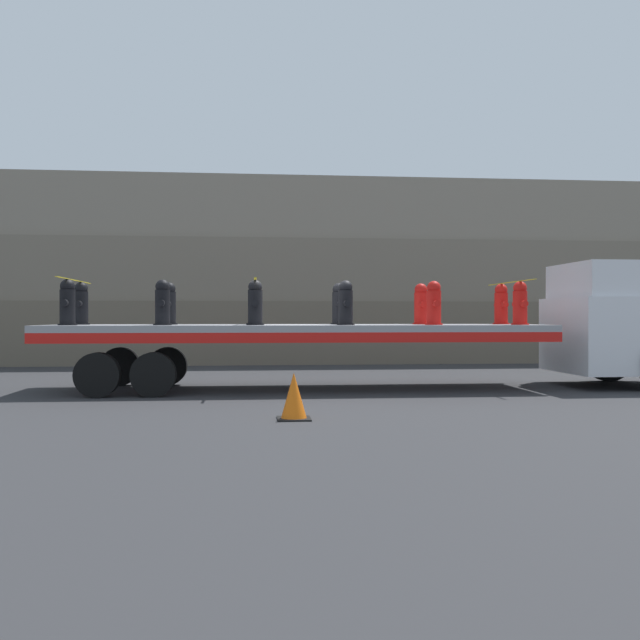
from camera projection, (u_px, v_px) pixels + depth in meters
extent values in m
plane|color=#2D2D30|center=(299.00, 389.00, 15.11)|extent=(120.00, 120.00, 0.00)
cube|color=#665B4C|center=(281.00, 332.00, 24.06)|extent=(60.00, 3.00, 2.04)
cube|color=#756B5B|center=(281.00, 272.00, 24.20)|extent=(60.00, 3.00, 2.04)
cube|color=gray|center=(281.00, 213.00, 24.34)|extent=(60.00, 3.00, 2.04)
cube|color=silver|center=(616.00, 335.00, 15.79)|extent=(2.51, 2.50, 1.65)
cube|color=silver|center=(605.00, 281.00, 15.76)|extent=(1.76, 2.30, 0.76)
cylinder|color=black|center=(608.00, 357.00, 17.01)|extent=(1.13, 0.28, 1.13)
cube|color=gray|center=(299.00, 328.00, 15.11)|extent=(10.46, 2.58, 0.14)
cube|color=red|center=(303.00, 338.00, 13.86)|extent=(10.46, 0.08, 0.20)
cube|color=red|center=(295.00, 334.00, 16.35)|extent=(10.46, 0.08, 0.20)
cylinder|color=black|center=(153.00, 375.00, 13.65)|extent=(0.86, 0.30, 0.86)
cylinder|color=black|center=(168.00, 366.00, 16.01)|extent=(0.86, 0.30, 0.86)
cylinder|color=black|center=(97.00, 375.00, 13.55)|extent=(0.86, 0.30, 0.86)
cylinder|color=black|center=(120.00, 366.00, 15.91)|extent=(0.86, 0.30, 0.86)
cylinder|color=black|center=(67.00, 325.00, 14.09)|extent=(0.37, 0.37, 0.03)
cylinder|color=black|center=(67.00, 307.00, 14.09)|extent=(0.30, 0.30, 0.71)
sphere|color=black|center=(67.00, 286.00, 14.09)|extent=(0.28, 0.28, 0.28)
cylinder|color=black|center=(64.00, 303.00, 13.87)|extent=(0.13, 0.15, 0.13)
cylinder|color=black|center=(70.00, 303.00, 14.31)|extent=(0.13, 0.15, 0.13)
cylinder|color=black|center=(81.00, 324.00, 15.22)|extent=(0.37, 0.37, 0.03)
cylinder|color=black|center=(81.00, 308.00, 15.22)|extent=(0.30, 0.30, 0.71)
sphere|color=black|center=(81.00, 288.00, 15.22)|extent=(0.28, 0.28, 0.28)
cylinder|color=black|center=(79.00, 304.00, 15.00)|extent=(0.13, 0.15, 0.13)
cylinder|color=black|center=(84.00, 304.00, 15.44)|extent=(0.13, 0.15, 0.13)
cylinder|color=black|center=(163.00, 324.00, 14.27)|extent=(0.37, 0.37, 0.03)
cylinder|color=black|center=(162.00, 307.00, 14.27)|extent=(0.30, 0.30, 0.71)
sphere|color=black|center=(162.00, 287.00, 14.27)|extent=(0.28, 0.28, 0.28)
cylinder|color=black|center=(161.00, 303.00, 14.05)|extent=(0.13, 0.15, 0.13)
cylinder|color=black|center=(164.00, 303.00, 14.49)|extent=(0.13, 0.15, 0.13)
cylinder|color=black|center=(169.00, 324.00, 15.40)|extent=(0.37, 0.37, 0.03)
cylinder|color=black|center=(169.00, 308.00, 15.40)|extent=(0.30, 0.30, 0.71)
sphere|color=black|center=(169.00, 289.00, 15.40)|extent=(0.28, 0.28, 0.28)
cylinder|color=black|center=(168.00, 304.00, 15.18)|extent=(0.13, 0.15, 0.13)
cylinder|color=black|center=(170.00, 304.00, 15.62)|extent=(0.13, 0.15, 0.13)
cylinder|color=black|center=(255.00, 324.00, 14.45)|extent=(0.37, 0.37, 0.03)
cylinder|color=black|center=(255.00, 308.00, 14.45)|extent=(0.30, 0.30, 0.71)
sphere|color=black|center=(255.00, 287.00, 14.45)|extent=(0.28, 0.28, 0.28)
cylinder|color=black|center=(255.00, 303.00, 14.23)|extent=(0.13, 0.15, 0.13)
cylinder|color=black|center=(255.00, 304.00, 14.67)|extent=(0.13, 0.15, 0.13)
cylinder|color=black|center=(255.00, 324.00, 15.58)|extent=(0.37, 0.37, 0.03)
cylinder|color=black|center=(255.00, 308.00, 15.58)|extent=(0.30, 0.30, 0.71)
sphere|color=black|center=(255.00, 289.00, 15.58)|extent=(0.28, 0.28, 0.28)
cylinder|color=black|center=(255.00, 304.00, 15.36)|extent=(0.13, 0.15, 0.13)
cylinder|color=black|center=(255.00, 305.00, 15.80)|extent=(0.13, 0.15, 0.13)
cylinder|color=black|center=(346.00, 324.00, 14.63)|extent=(0.37, 0.37, 0.03)
cylinder|color=black|center=(346.00, 308.00, 14.63)|extent=(0.30, 0.30, 0.71)
sphere|color=black|center=(346.00, 287.00, 14.63)|extent=(0.28, 0.28, 0.28)
cylinder|color=black|center=(347.00, 303.00, 14.40)|extent=(0.13, 0.15, 0.13)
cylinder|color=black|center=(344.00, 304.00, 14.85)|extent=(0.13, 0.15, 0.13)
cylinder|color=black|center=(339.00, 324.00, 15.76)|extent=(0.37, 0.37, 0.03)
cylinder|color=black|center=(339.00, 308.00, 15.76)|extent=(0.30, 0.30, 0.71)
sphere|color=black|center=(339.00, 289.00, 15.76)|extent=(0.28, 0.28, 0.28)
cylinder|color=black|center=(340.00, 304.00, 15.54)|extent=(0.13, 0.15, 0.13)
cylinder|color=black|center=(338.00, 305.00, 15.98)|extent=(0.13, 0.15, 0.13)
cylinder|color=red|center=(434.00, 324.00, 14.81)|extent=(0.37, 0.37, 0.03)
cylinder|color=red|center=(434.00, 308.00, 14.81)|extent=(0.30, 0.30, 0.71)
sphere|color=red|center=(434.00, 288.00, 14.80)|extent=(0.28, 0.28, 0.28)
cylinder|color=red|center=(437.00, 304.00, 14.58)|extent=(0.13, 0.15, 0.13)
cylinder|color=red|center=(431.00, 304.00, 15.03)|extent=(0.13, 0.15, 0.13)
cylinder|color=red|center=(421.00, 324.00, 15.94)|extent=(0.37, 0.37, 0.03)
cylinder|color=red|center=(421.00, 308.00, 15.94)|extent=(0.30, 0.30, 0.71)
sphere|color=red|center=(421.00, 290.00, 15.94)|extent=(0.28, 0.28, 0.28)
cylinder|color=red|center=(423.00, 304.00, 15.72)|extent=(0.13, 0.15, 0.13)
cylinder|color=red|center=(419.00, 305.00, 16.16)|extent=(0.13, 0.15, 0.13)
cylinder|color=red|center=(520.00, 324.00, 14.99)|extent=(0.37, 0.37, 0.03)
cylinder|color=red|center=(520.00, 308.00, 14.99)|extent=(0.30, 0.30, 0.71)
sphere|color=red|center=(520.00, 288.00, 14.98)|extent=(0.28, 0.28, 0.28)
cylinder|color=red|center=(524.00, 304.00, 14.76)|extent=(0.13, 0.15, 0.13)
cylinder|color=red|center=(516.00, 304.00, 15.21)|extent=(0.13, 0.15, 0.13)
cylinder|color=red|center=(501.00, 324.00, 16.12)|extent=(0.37, 0.37, 0.03)
cylinder|color=red|center=(501.00, 309.00, 16.12)|extent=(0.30, 0.30, 0.71)
sphere|color=red|center=(501.00, 290.00, 16.12)|extent=(0.28, 0.28, 0.28)
cylinder|color=red|center=(505.00, 305.00, 15.90)|extent=(0.13, 0.15, 0.13)
cylinder|color=red|center=(498.00, 305.00, 16.34)|extent=(0.13, 0.15, 0.13)
cube|color=yellow|center=(74.00, 280.00, 14.65)|extent=(0.05, 2.78, 0.01)
cube|color=yellow|center=(255.00, 281.00, 15.01)|extent=(0.05, 2.78, 0.01)
cube|color=yellow|center=(510.00, 282.00, 15.55)|extent=(0.05, 2.78, 0.01)
cube|color=black|center=(294.00, 419.00, 10.66)|extent=(0.50, 0.50, 0.03)
cone|color=orange|center=(294.00, 395.00, 10.65)|extent=(0.38, 0.38, 0.68)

